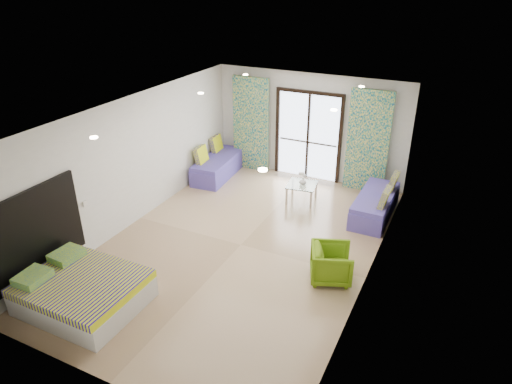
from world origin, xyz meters
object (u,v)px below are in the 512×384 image
at_px(bed, 82,291).
at_px(daybed_right, 376,204).
at_px(daybed_left, 218,165).
at_px(coffee_table, 302,186).
at_px(armchair, 331,262).

bearing_deg(bed, daybed_right, 54.65).
height_order(daybed_left, coffee_table, daybed_left).
distance_m(bed, coffee_table, 5.36).
bearing_deg(coffee_table, daybed_right, 1.42).
relative_size(bed, daybed_right, 0.99).
xyz_separation_m(daybed_right, coffee_table, (-1.72, -0.04, 0.11)).
xyz_separation_m(bed, daybed_left, (-0.64, 5.45, 0.03)).
bearing_deg(coffee_table, bed, -110.44).
height_order(bed, armchair, armchair).
xyz_separation_m(bed, armchair, (3.41, 2.42, 0.09)).
bearing_deg(armchair, bed, 104.22).
bearing_deg(armchair, coffee_table, 9.42).
xyz_separation_m(bed, coffee_table, (1.87, 5.02, 0.12)).
bearing_deg(bed, daybed_left, 96.72).
bearing_deg(daybed_right, coffee_table, -177.97).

